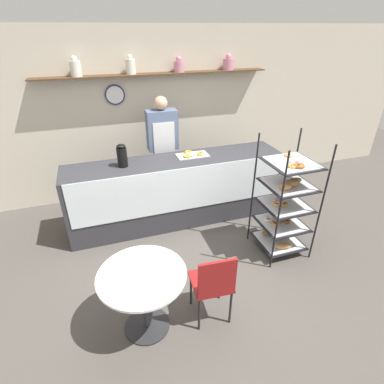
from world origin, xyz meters
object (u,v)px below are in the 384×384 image
object	(u,v)px
pastry_rack	(284,205)
coffee_carafe	(122,156)
person_worker	(163,149)
cafe_chair	(214,282)
cafe_table	(143,287)
donut_tray_counter	(192,155)

from	to	relation	value
pastry_rack	coffee_carafe	distance (m)	2.19
person_worker	cafe_chair	world-z (taller)	person_worker
coffee_carafe	cafe_table	bearing A→B (deg)	-92.90
donut_tray_counter	person_worker	bearing A→B (deg)	120.74
cafe_chair	pastry_rack	bearing A→B (deg)	-144.39
cafe_chair	cafe_table	bearing A→B (deg)	-7.34
donut_tray_counter	cafe_table	bearing A→B (deg)	-120.90
pastry_rack	cafe_table	xyz separation A→B (m)	(-1.91, -0.64, -0.15)
person_worker	cafe_table	size ratio (longest dim) A/B	2.17
cafe_table	donut_tray_counter	xyz separation A→B (m)	(1.08, 1.81, 0.49)
pastry_rack	cafe_table	world-z (taller)	pastry_rack
pastry_rack	cafe_table	bearing A→B (deg)	-161.50
cafe_chair	donut_tray_counter	distance (m)	2.06
cafe_table	donut_tray_counter	distance (m)	2.17
cafe_chair	coffee_carafe	world-z (taller)	coffee_carafe
pastry_rack	cafe_chair	bearing A→B (deg)	-148.57
coffee_carafe	cafe_chair	bearing A→B (deg)	-73.47
cafe_table	coffee_carafe	world-z (taller)	coffee_carafe
pastry_rack	cafe_chair	xyz separation A→B (m)	(-1.26, -0.77, -0.16)
cafe_table	cafe_chair	size ratio (longest dim) A/B	0.95
pastry_rack	coffee_carafe	world-z (taller)	pastry_rack
person_worker	coffee_carafe	distance (m)	0.92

